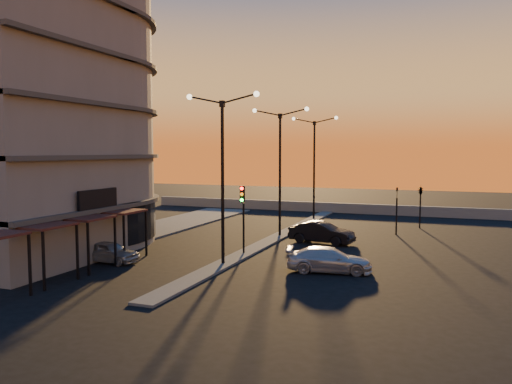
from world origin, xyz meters
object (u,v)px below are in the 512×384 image
object	(u,v)px
streetlamp_mid	(280,161)
car_hatchback	(109,252)
car_wagon	(329,260)
car_sedan	(322,233)
traffic_light_main	(243,208)

from	to	relation	value
streetlamp_mid	car_hatchback	world-z (taller)	streetlamp_mid
car_wagon	streetlamp_mid	bearing A→B (deg)	20.82
streetlamp_mid	car_sedan	distance (m)	6.19
traffic_light_main	car_sedan	xyz separation A→B (m)	(3.54, 5.65, -2.15)
streetlamp_mid	car_wagon	world-z (taller)	streetlamp_mid
traffic_light_main	car_sedan	distance (m)	7.00
streetlamp_mid	car_sedan	bearing A→B (deg)	-22.70
car_sedan	traffic_light_main	bearing A→B (deg)	155.38
traffic_light_main	streetlamp_mid	bearing A→B (deg)	90.00
car_sedan	streetlamp_mid	bearing A→B (deg)	74.74
streetlamp_mid	car_hatchback	xyz separation A→B (m)	(-6.40, -11.70, -4.98)
car_hatchback	car_sedan	distance (m)	14.26
streetlamp_mid	car_wagon	bearing A→B (deg)	-58.01
streetlamp_mid	car_sedan	xyz separation A→B (m)	(3.54, -1.48, -4.86)
car_wagon	car_sedan	bearing A→B (deg)	5.22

